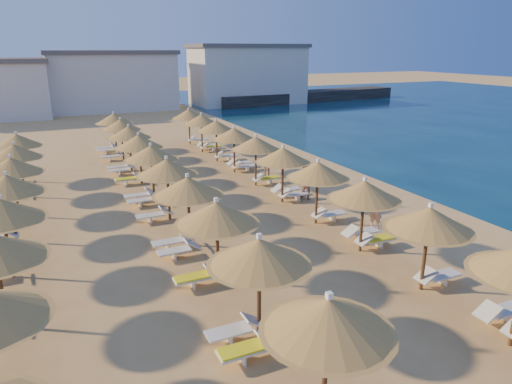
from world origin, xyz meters
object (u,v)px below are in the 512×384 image
jetty (309,96)px  parasol_row_west (177,177)px  beachgoer_a (376,210)px  parasol_row_east (299,163)px  beachgoer_b (306,182)px  beachgoer_c (267,165)px

jetty → parasol_row_west: parasol_row_west is taller
beachgoer_a → parasol_row_east: bearing=-172.0°
parasol_row_east → beachgoer_b: parasol_row_east is taller
jetty → beachgoer_a: (-23.22, -44.28, 0.12)m
beachgoer_c → jetty: bearing=73.4°
jetty → parasol_row_west: 51.51m
jetty → parasol_row_east: parasol_row_east is taller
parasol_row_west → beachgoer_b: parasol_row_west is taller
jetty → parasol_row_west: bearing=-134.2°
beachgoer_b → beachgoer_a: size_ratio=1.09×
parasol_row_west → beachgoer_b: 7.47m
parasol_row_east → beachgoer_a: bearing=-58.3°
jetty → parasol_row_east: 48.20m
parasol_row_east → beachgoer_c: size_ratio=24.27×
parasol_row_east → beachgoer_c: bearing=77.8°
parasol_row_east → parasol_row_west: (-5.86, 0.00, 0.00)m
parasol_row_east → beachgoer_a: size_ratio=22.21×
jetty → beachgoer_b: (-23.92, -39.53, 0.20)m
beachgoer_a → beachgoer_c: size_ratio=1.09×
parasol_row_east → beachgoer_a: (2.01, -3.25, -1.56)m
jetty → parasol_row_west: (-31.09, -41.03, 1.68)m
parasol_row_west → beachgoer_c: (7.19, 6.17, -1.63)m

